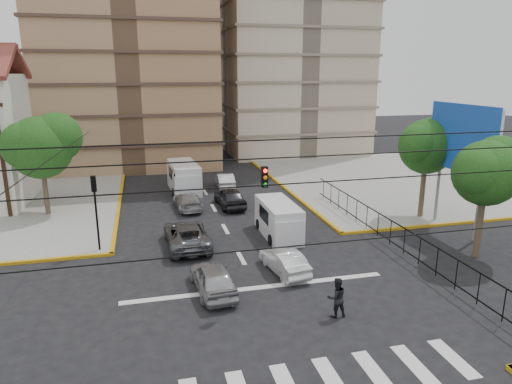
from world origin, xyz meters
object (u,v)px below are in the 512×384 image
object	(u,v)px
van_left_lane	(184,178)
car_white_front_right	(284,261)
traffic_light_nw	(95,201)
van_right_lane	(280,221)
pedestrian_crosswalk	(336,297)
car_silver_front_left	(213,278)

from	to	relation	value
van_left_lane	car_white_front_right	distance (m)	18.15
traffic_light_nw	van_left_lane	world-z (taller)	traffic_light_nw
car_white_front_right	van_left_lane	bearing A→B (deg)	-87.36
van_right_lane	pedestrian_crosswalk	xyz separation A→B (m)	(-0.47, -9.92, -0.17)
traffic_light_nw	car_white_front_right	world-z (taller)	traffic_light_nw
van_right_lane	car_silver_front_left	size ratio (longest dim) A/B	1.17
van_right_lane	car_white_front_right	world-z (taller)	van_right_lane
van_left_lane	car_white_front_right	bearing A→B (deg)	-83.09
car_silver_front_left	pedestrian_crosswalk	size ratio (longest dim) A/B	2.35
traffic_light_nw	van_left_lane	xyz separation A→B (m)	(6.08, 12.59, -1.89)
van_right_lane	car_white_front_right	distance (m)	5.32
car_white_front_right	pedestrian_crosswalk	bearing A→B (deg)	91.30
van_left_lane	pedestrian_crosswalk	distance (m)	22.99
van_right_lane	pedestrian_crosswalk	world-z (taller)	van_right_lane
van_right_lane	pedestrian_crosswalk	bearing A→B (deg)	-93.18
car_silver_front_left	pedestrian_crosswalk	world-z (taller)	pedestrian_crosswalk
pedestrian_crosswalk	car_white_front_right	bearing A→B (deg)	-82.35
car_silver_front_left	car_white_front_right	bearing A→B (deg)	-166.63
car_silver_front_left	pedestrian_crosswalk	distance (m)	5.91
van_left_lane	van_right_lane	bearing A→B (deg)	-73.46
car_silver_front_left	car_white_front_right	xyz separation A→B (m)	(3.93, 1.28, -0.09)
traffic_light_nw	car_white_front_right	size ratio (longest dim) A/B	1.16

